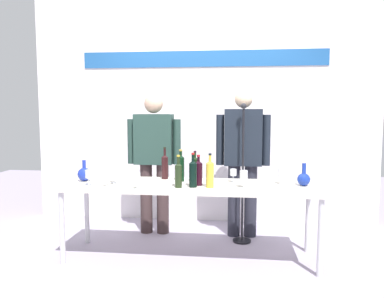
# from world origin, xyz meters

# --- Properties ---
(ground_plane) EXTENTS (10.00, 10.00, 0.00)m
(ground_plane) POSITION_xyz_m (0.00, 0.00, 0.00)
(ground_plane) COLOR #A196AC
(back_wall) EXTENTS (4.42, 0.11, 3.00)m
(back_wall) POSITION_xyz_m (0.00, 1.35, 1.50)
(back_wall) COLOR white
(back_wall) RESTS_ON ground
(display_table) EXTENTS (2.45, 0.70, 0.73)m
(display_table) POSITION_xyz_m (0.00, 0.00, 0.68)
(display_table) COLOR silver
(display_table) RESTS_ON ground
(decanter_blue_left) EXTENTS (0.13, 0.13, 0.21)m
(decanter_blue_left) POSITION_xyz_m (-1.07, 0.03, 0.81)
(decanter_blue_left) COLOR #1E33A2
(decanter_blue_left) RESTS_ON display_table
(decanter_blue_right) EXTENTS (0.12, 0.12, 0.21)m
(decanter_blue_right) POSITION_xyz_m (1.07, 0.03, 0.80)
(decanter_blue_right) COLOR #1A3399
(decanter_blue_right) RESTS_ON display_table
(presenter_left) EXTENTS (0.63, 0.22, 1.62)m
(presenter_left) POSITION_xyz_m (-0.51, 0.73, 0.93)
(presenter_left) COLOR #3C2C2C
(presenter_left) RESTS_ON ground
(presenter_right) EXTENTS (0.61, 0.22, 1.66)m
(presenter_right) POSITION_xyz_m (0.51, 0.73, 0.95)
(presenter_right) COLOR #252530
(presenter_right) RESTS_ON ground
(wine_bottle_0) EXTENTS (0.07, 0.07, 0.32)m
(wine_bottle_0) POSITION_xyz_m (0.20, -0.15, 0.87)
(wine_bottle_0) COLOR gold
(wine_bottle_0) RESTS_ON display_table
(wine_bottle_1) EXTENTS (0.07, 0.07, 0.31)m
(wine_bottle_1) POSITION_xyz_m (0.04, 0.09, 0.87)
(wine_bottle_1) COLOR black
(wine_bottle_1) RESTS_ON display_table
(wine_bottle_2) EXTENTS (0.07, 0.07, 0.33)m
(wine_bottle_2) POSITION_xyz_m (-0.29, 0.24, 0.87)
(wine_bottle_2) COLOR black
(wine_bottle_2) RESTS_ON display_table
(wine_bottle_3) EXTENTS (0.07, 0.07, 0.32)m
(wine_bottle_3) POSITION_xyz_m (-0.11, 0.13, 0.87)
(wine_bottle_3) COLOR black
(wine_bottle_3) RESTS_ON display_table
(wine_bottle_4) EXTENTS (0.07, 0.07, 0.29)m
(wine_bottle_4) POSITION_xyz_m (0.09, -0.06, 0.86)
(wine_bottle_4) COLOR black
(wine_bottle_4) RESTS_ON display_table
(wine_bottle_5) EXTENTS (0.07, 0.07, 0.32)m
(wine_bottle_5) POSITION_xyz_m (0.04, -0.15, 0.87)
(wine_bottle_5) COLOR black
(wine_bottle_5) RESTS_ON display_table
(wine_bottle_6) EXTENTS (0.06, 0.06, 0.30)m
(wine_bottle_6) POSITION_xyz_m (-0.09, -0.18, 0.86)
(wine_bottle_6) COLOR #202E17
(wine_bottle_6) RESTS_ON display_table
(wine_glass_left_0) EXTENTS (0.07, 0.07, 0.14)m
(wine_glass_left_0) POSITION_xyz_m (-0.72, -0.12, 0.83)
(wine_glass_left_0) COLOR white
(wine_glass_left_0) RESTS_ON display_table
(wine_glass_left_1) EXTENTS (0.06, 0.06, 0.15)m
(wine_glass_left_1) POSITION_xyz_m (-0.45, -0.29, 0.84)
(wine_glass_left_1) COLOR white
(wine_glass_left_1) RESTS_ON display_table
(wine_glass_left_2) EXTENTS (0.06, 0.06, 0.15)m
(wine_glass_left_2) POSITION_xyz_m (-0.75, -0.22, 0.84)
(wine_glass_left_2) COLOR white
(wine_glass_left_2) RESTS_ON display_table
(wine_glass_left_3) EXTENTS (0.06, 0.06, 0.15)m
(wine_glass_left_3) POSITION_xyz_m (-0.95, -0.18, 0.84)
(wine_glass_left_3) COLOR white
(wine_glass_left_3) RESTS_ON display_table
(wine_glass_left_4) EXTENTS (0.07, 0.07, 0.15)m
(wine_glass_left_4) POSITION_xyz_m (-0.75, -0.03, 0.85)
(wine_glass_left_4) COLOR white
(wine_glass_left_4) RESTS_ON display_table
(wine_glass_right_0) EXTENTS (0.07, 0.07, 0.16)m
(wine_glass_right_0) POSITION_xyz_m (0.51, -0.12, 0.85)
(wine_glass_right_0) COLOR white
(wine_glass_right_0) RESTS_ON display_table
(wine_glass_right_1) EXTENTS (0.07, 0.07, 0.15)m
(wine_glass_right_1) POSITION_xyz_m (0.87, 0.09, 0.84)
(wine_glass_right_1) COLOR white
(wine_glass_right_1) RESTS_ON display_table
(wine_glass_right_2) EXTENTS (0.06, 0.06, 0.13)m
(wine_glass_right_2) POSITION_xyz_m (0.41, 0.13, 0.83)
(wine_glass_right_2) COLOR white
(wine_glass_right_2) RESTS_ON display_table
(microphone_stand) EXTENTS (0.20, 0.20, 1.51)m
(microphone_stand) POSITION_xyz_m (0.51, 0.52, 0.51)
(microphone_stand) COLOR black
(microphone_stand) RESTS_ON ground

